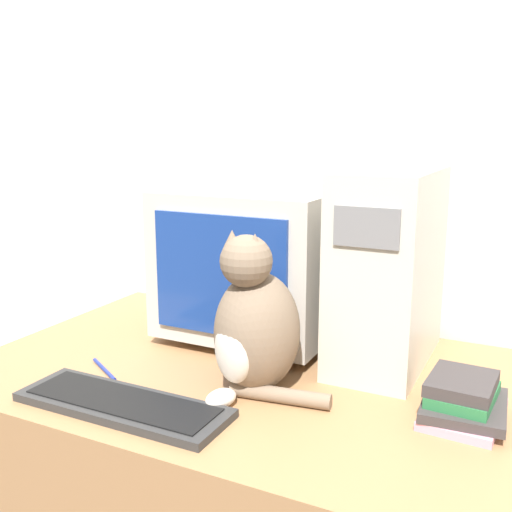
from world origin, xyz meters
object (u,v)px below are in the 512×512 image
at_px(pen, 104,369).
at_px(keyboard, 122,404).
at_px(crt_monitor, 254,262).
at_px(cat, 255,327).
at_px(book_stack, 463,400).
at_px(computer_tower, 388,268).

bearing_deg(pen, keyboard, -39.55).
relative_size(crt_monitor, cat, 1.26).
bearing_deg(book_stack, crt_monitor, 157.93).
xyz_separation_m(computer_tower, pen, (-0.58, -0.37, -0.23)).
bearing_deg(crt_monitor, cat, -63.24).
relative_size(crt_monitor, keyboard, 0.97).
bearing_deg(pen, cat, 10.21).
bearing_deg(computer_tower, crt_monitor, 178.29).
distance_m(keyboard, cat, 0.32).
height_order(computer_tower, book_stack, computer_tower).
distance_m(keyboard, pen, 0.21).
xyz_separation_m(computer_tower, book_stack, (0.22, -0.23, -0.20)).
relative_size(keyboard, pen, 3.65).
bearing_deg(book_stack, computer_tower, 134.01).
bearing_deg(keyboard, cat, 44.56).
xyz_separation_m(crt_monitor, computer_tower, (0.37, -0.01, 0.03)).
height_order(crt_monitor, cat, crt_monitor).
distance_m(crt_monitor, book_stack, 0.66).
relative_size(book_stack, pen, 1.65).
xyz_separation_m(keyboard, book_stack, (0.64, 0.28, 0.03)).
distance_m(crt_monitor, pen, 0.48).
distance_m(cat, pen, 0.40).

